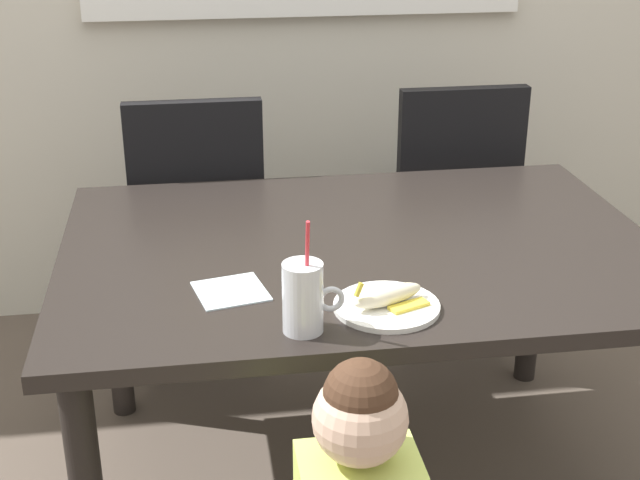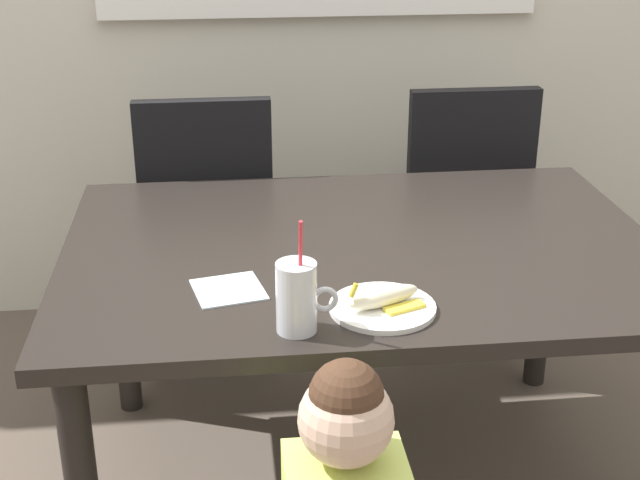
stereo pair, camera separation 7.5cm
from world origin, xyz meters
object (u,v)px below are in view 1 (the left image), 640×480
snack_plate (387,306)px  paper_napkin (231,291)px  milk_cup (304,301)px  peeled_banana (389,296)px  dining_table (360,273)px  dining_chair_left (198,217)px  dining_chair_right (448,199)px

snack_plate → paper_napkin: snack_plate is taller
milk_cup → paper_napkin: milk_cup is taller
snack_plate → peeled_banana: bearing=-24.0°
milk_cup → paper_napkin: size_ratio=1.68×
peeled_banana → dining_table: bearing=88.4°
milk_cup → peeled_banana: size_ratio=1.43×
dining_chair_left → peeled_banana: 1.18m
dining_table → peeled_banana: 0.38m
dining_table → dining_chair_left: bearing=118.9°
snack_plate → paper_napkin: (-0.33, 0.13, -0.00)m
snack_plate → dining_chair_left: bearing=109.6°
dining_chair_left → peeled_banana: (0.39, -1.09, 0.22)m
dining_chair_left → peeled_banana: dining_chair_left is taller
dining_table → snack_plate: bearing=-92.2°
dining_chair_right → peeled_banana: size_ratio=5.46×
paper_napkin → peeled_banana: bearing=-21.9°
dining_table → paper_napkin: bearing=-146.0°
dining_chair_left → milk_cup: 1.20m
dining_chair_right → peeled_banana: bearing=67.3°
paper_napkin → milk_cup: bearing=-55.4°
dining_chair_left → dining_chair_right: (0.86, 0.04, 0.00)m
snack_plate → peeled_banana: peeled_banana is taller
snack_plate → peeled_banana: size_ratio=1.31×
dining_chair_right → milk_cup: (-0.66, -1.19, 0.26)m
dining_chair_left → snack_plate: dining_chair_left is taller
snack_plate → paper_napkin: size_ratio=1.53×
dining_table → dining_chair_right: (0.46, 0.76, -0.11)m
dining_table → paper_napkin: paper_napkin is taller
peeled_banana → dining_chair_right: bearing=67.3°
dining_chair_left → milk_cup: milk_cup is taller
dining_chair_left → paper_napkin: dining_chair_left is taller
dining_table → snack_plate: size_ratio=6.51×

